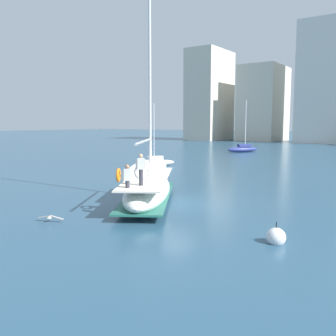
% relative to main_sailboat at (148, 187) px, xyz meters
% --- Properties ---
extents(ground_plane, '(400.00, 400.00, 0.00)m').
position_rel_main_sailboat_xyz_m(ground_plane, '(1.37, 0.62, -0.91)').
color(ground_plane, '#284C66').
extents(main_sailboat, '(6.99, 9.47, 12.87)m').
position_rel_main_sailboat_xyz_m(main_sailboat, '(0.00, 0.00, 0.00)').
color(main_sailboat, white).
rests_on(main_sailboat, ground).
extents(moored_sloop_near, '(4.13, 5.08, 8.10)m').
position_rel_main_sailboat_xyz_m(moored_sloop_near, '(-10.61, 38.04, -0.33)').
color(moored_sloop_near, navy).
rests_on(moored_sloop_near, ground).
extents(moored_sloop_far, '(2.75, 4.30, 6.59)m').
position_rel_main_sailboat_xyz_m(moored_sloop_far, '(-10.29, 14.65, -0.42)').
color(moored_sloop_far, white).
rests_on(moored_sloop_far, ground).
extents(seagull, '(1.25, 0.60, 0.18)m').
position_rel_main_sailboat_xyz_m(seagull, '(-1.06, -6.01, -0.70)').
color(seagull, silver).
rests_on(seagull, ground).
extents(mooring_buoy, '(0.74, 0.74, 0.97)m').
position_rel_main_sailboat_xyz_m(mooring_buoy, '(8.51, -3.05, -0.68)').
color(mooring_buoy, silver).
rests_on(mooring_buoy, ground).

